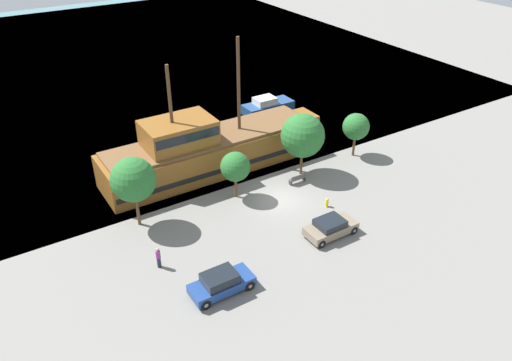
% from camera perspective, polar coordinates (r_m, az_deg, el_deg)
% --- Properties ---
extents(ground_plane, '(160.00, 160.00, 0.00)m').
position_cam_1_polar(ground_plane, '(41.06, 2.90, -2.20)').
color(ground_plane, gray).
extents(water_surface, '(80.00, 80.00, 0.00)m').
position_cam_1_polar(water_surface, '(77.93, -16.33, 13.20)').
color(water_surface, slate).
rests_on(water_surface, ground).
extents(pirate_ship, '(21.00, 4.99, 11.54)m').
position_cam_1_polar(pirate_ship, '(44.54, -5.47, 3.57)').
color(pirate_ship, brown).
rests_on(pirate_ship, water_surface).
extents(moored_boat_dockside, '(5.79, 2.30, 1.78)m').
position_cam_1_polar(moored_boat_dockside, '(56.63, 1.31, 8.50)').
color(moored_boat_dockside, navy).
rests_on(moored_boat_dockside, water_surface).
extents(parked_car_curb_front, '(3.93, 1.90, 1.36)m').
position_cam_1_polar(parked_car_curb_front, '(37.18, 8.51, -5.31)').
color(parked_car_curb_front, '#7F705B').
rests_on(parked_car_curb_front, ground_plane).
extents(parked_car_curb_mid, '(4.14, 1.83, 1.51)m').
position_cam_1_polar(parked_car_curb_mid, '(32.23, -4.00, -11.60)').
color(parked_car_curb_mid, navy).
rests_on(parked_car_curb_mid, ground_plane).
extents(fire_hydrant, '(0.42, 0.25, 0.76)m').
position_cam_1_polar(fire_hydrant, '(40.36, 8.12, -2.47)').
color(fire_hydrant, yellow).
rests_on(fire_hydrant, ground_plane).
extents(bench_promenade_east, '(1.55, 0.45, 0.85)m').
position_cam_1_polar(bench_promenade_east, '(43.15, 4.80, 0.21)').
color(bench_promenade_east, '#4C4742').
rests_on(bench_promenade_east, ground_plane).
extents(pedestrian_walking_near, '(0.32, 0.32, 1.61)m').
position_cam_1_polar(pedestrian_walking_near, '(34.53, -11.09, -8.63)').
color(pedestrian_walking_near, '#232838').
rests_on(pedestrian_walking_near, ground_plane).
extents(tree_row_east, '(3.33, 3.33, 5.64)m').
position_cam_1_polar(tree_row_east, '(37.11, -13.86, 0.08)').
color(tree_row_east, brown).
rests_on(tree_row_east, ground_plane).
extents(tree_row_mideast, '(2.43, 2.43, 4.06)m').
position_cam_1_polar(tree_row_mideast, '(39.98, -2.38, 1.57)').
color(tree_row_mideast, brown).
rests_on(tree_row_mideast, ground_plane).
extents(tree_row_midwest, '(3.81, 3.81, 5.66)m').
position_cam_1_polar(tree_row_midwest, '(43.04, 5.35, 5.13)').
color(tree_row_midwest, brown).
rests_on(tree_row_midwest, ground_plane).
extents(tree_row_west, '(2.49, 2.49, 4.23)m').
position_cam_1_polar(tree_row_west, '(47.20, 11.36, 6.04)').
color(tree_row_west, brown).
rests_on(tree_row_west, ground_plane).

